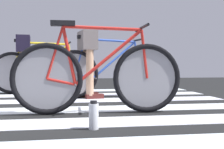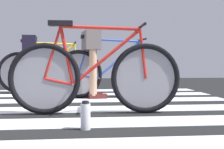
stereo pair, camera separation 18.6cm
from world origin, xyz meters
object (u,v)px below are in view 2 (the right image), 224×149
(bicycle_3_of_3, at_px, (49,71))
(cyclist_2_of_3, at_px, (91,55))
(bicycle_1_of_3, at_px, (95,76))
(water_bottle, at_px, (85,116))
(cyclist_3_of_3, at_px, (30,56))
(bicycle_2_of_3, at_px, (111,72))

(bicycle_3_of_3, bearing_deg, cyclist_2_of_3, -54.20)
(bicycle_1_of_3, height_order, bicycle_3_of_3, same)
(bicycle_3_of_3, relative_size, water_bottle, 7.82)
(cyclist_2_of_3, relative_size, cyclist_3_of_3, 1.00)
(bicycle_1_of_3, bearing_deg, bicycle_3_of_3, 108.90)
(water_bottle, bearing_deg, bicycle_2_of_3, 79.33)
(bicycle_1_of_3, relative_size, bicycle_3_of_3, 1.00)
(cyclist_3_of_3, bearing_deg, bicycle_1_of_3, -69.92)
(cyclist_2_of_3, height_order, bicycle_3_of_3, cyclist_2_of_3)
(bicycle_2_of_3, relative_size, cyclist_3_of_3, 1.73)
(bicycle_1_of_3, height_order, cyclist_2_of_3, cyclist_2_of_3)
(cyclist_3_of_3, bearing_deg, cyclist_2_of_3, -43.17)
(cyclist_2_of_3, bearing_deg, water_bottle, -103.06)
(bicycle_2_of_3, bearing_deg, cyclist_2_of_3, -180.00)
(water_bottle, bearing_deg, cyclist_2_of_3, 87.28)
(cyclist_3_of_3, bearing_deg, bicycle_2_of_3, -34.53)
(bicycle_3_of_3, height_order, water_bottle, bicycle_3_of_3)
(water_bottle, bearing_deg, cyclist_3_of_3, 107.95)
(bicycle_1_of_3, bearing_deg, bicycle_2_of_3, 78.96)
(bicycle_2_of_3, relative_size, cyclist_2_of_3, 1.73)
(bicycle_2_of_3, height_order, water_bottle, bicycle_2_of_3)
(bicycle_2_of_3, xyz_separation_m, cyclist_2_of_3, (-0.31, -0.06, 0.26))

